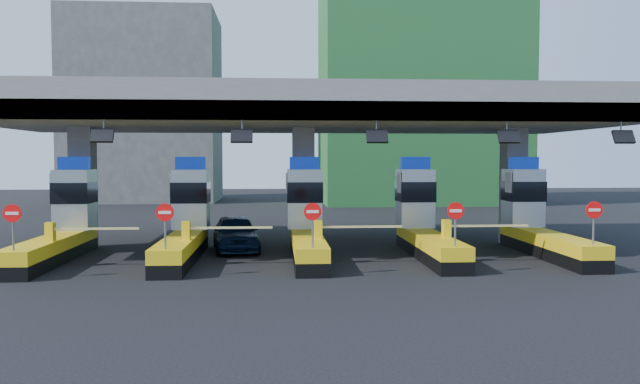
{
  "coord_description": "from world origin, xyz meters",
  "views": [
    {
      "loc": [
        -1.21,
        -25.9,
        4.04
      ],
      "look_at": [
        0.57,
        0.0,
        2.68
      ],
      "focal_mm": 35.0,
      "sensor_mm": 36.0,
      "label": 1
    }
  ],
  "objects": [
    {
      "name": "toll_lane_right",
      "position": [
        5.0,
        0.28,
        1.4
      ],
      "size": [
        4.43,
        8.0,
        4.16
      ],
      "color": "black",
      "rests_on": "ground"
    },
    {
      "name": "van",
      "position": [
        -3.06,
        1.71,
        0.79
      ],
      "size": [
        2.5,
        4.87,
        1.59
      ],
      "primitive_type": "imported",
      "rotation": [
        0.0,
        0.0,
        0.14
      ],
      "color": "black",
      "rests_on": "ground"
    },
    {
      "name": "ground",
      "position": [
        0.0,
        0.0,
        0.0
      ],
      "size": [
        120.0,
        120.0,
        0.0
      ],
      "primitive_type": "plane",
      "color": "black",
      "rests_on": "ground"
    },
    {
      "name": "toll_canopy",
      "position": [
        0.0,
        2.87,
        6.13
      ],
      "size": [
        28.0,
        12.09,
        7.0
      ],
      "color": "slate",
      "rests_on": "ground"
    },
    {
      "name": "bg_building_concrete",
      "position": [
        -14.0,
        36.0,
        9.0
      ],
      "size": [
        14.0,
        10.0,
        18.0
      ],
      "primitive_type": "cube",
      "color": "#4C4C49",
      "rests_on": "ground"
    },
    {
      "name": "toll_lane_far_left",
      "position": [
        -10.0,
        0.28,
        1.4
      ],
      "size": [
        4.43,
        8.0,
        4.16
      ],
      "color": "black",
      "rests_on": "ground"
    },
    {
      "name": "toll_lane_left",
      "position": [
        -5.0,
        0.28,
        1.4
      ],
      "size": [
        4.43,
        8.0,
        4.16
      ],
      "color": "black",
      "rests_on": "ground"
    },
    {
      "name": "toll_lane_far_right",
      "position": [
        10.0,
        0.28,
        1.4
      ],
      "size": [
        4.43,
        8.0,
        4.16
      ],
      "color": "black",
      "rests_on": "ground"
    },
    {
      "name": "toll_lane_center",
      "position": [
        0.0,
        0.28,
        1.4
      ],
      "size": [
        4.43,
        8.0,
        4.16
      ],
      "color": "black",
      "rests_on": "ground"
    },
    {
      "name": "bg_building_scaffold",
      "position": [
        12.0,
        32.0,
        14.0
      ],
      "size": [
        18.0,
        12.0,
        28.0
      ],
      "primitive_type": "cube",
      "color": "#1E5926",
      "rests_on": "ground"
    }
  ]
}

